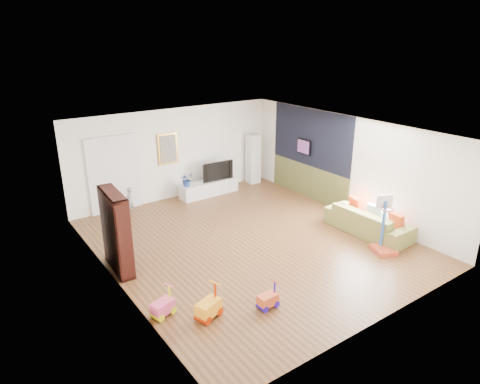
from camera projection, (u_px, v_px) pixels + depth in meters
floor at (250, 241)px, 10.31m from camera, size 6.50×7.50×0.00m
ceiling at (250, 131)px, 9.37m from camera, size 6.50×7.50×0.00m
wall_back at (175, 154)px, 12.71m from camera, size 6.50×0.00×2.70m
wall_front at (387, 253)px, 6.97m from camera, size 6.50×0.00×2.70m
wall_left at (112, 222)px, 8.08m from camera, size 0.00×7.50×2.70m
wall_right at (346, 165)px, 11.60m from camera, size 0.00×7.50×2.70m
navy_accent at (311, 138)px, 12.49m from camera, size 0.01×3.20×1.70m
olive_wainscot at (308, 181)px, 12.96m from camera, size 0.01×3.20×1.00m
doorway at (114, 175)px, 11.76m from camera, size 1.45×0.06×2.10m
painting_back at (168, 149)px, 12.48m from camera, size 0.62×0.06×0.92m
artwork_right at (304, 147)px, 12.71m from camera, size 0.04×0.56×0.46m
media_console at (209, 188)px, 13.23m from camera, size 1.90×0.51×0.44m
tall_cabinet at (253, 159)px, 14.14m from camera, size 0.40×0.40×1.64m
bookshelf at (116, 232)px, 8.82m from camera, size 0.38×1.20×1.73m
sofa at (368, 221)px, 10.65m from camera, size 0.91×2.21×0.64m
basketball_hoop at (387, 226)px, 9.59m from camera, size 0.64×0.69×1.32m
ride_on_yellow at (208, 303)px, 7.44m from camera, size 0.53×0.42×0.61m
ride_on_orange at (268, 296)px, 7.74m from camera, size 0.38×0.24×0.49m
ride_on_pink at (162, 302)px, 7.51m from camera, size 0.46×0.36×0.54m
child at (130, 200)px, 11.88m from camera, size 0.32×0.30×0.74m
tv at (216, 170)px, 13.21m from camera, size 1.04×0.17×0.60m
vase_plant at (187, 179)px, 12.65m from camera, size 0.45×0.41×0.42m
pillow_left at (397, 221)px, 10.19m from camera, size 0.15×0.41×0.40m
pillow_center at (375, 212)px, 10.73m from camera, size 0.16×0.40×0.39m
pillow_right at (355, 204)px, 11.20m from camera, size 0.20×0.41×0.40m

